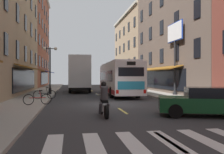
{
  "coord_description": "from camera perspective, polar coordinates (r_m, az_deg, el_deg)",
  "views": [
    {
      "loc": [
        -2.85,
        -16.93,
        1.9
      ],
      "look_at": [
        0.99,
        5.87,
        1.83
      ],
      "focal_mm": 40.2,
      "sensor_mm": 36.0,
      "label": 1
    }
  ],
  "objects": [
    {
      "name": "ground_plane",
      "position": [
        17.28,
        0.0,
        -6.31
      ],
      "size": [
        34.8,
        80.0,
        0.1
      ],
      "primitive_type": "cube",
      "color": "#333335"
    },
    {
      "name": "lane_centre_dashes",
      "position": [
        17.03,
        0.14,
        -6.23
      ],
      "size": [
        0.14,
        73.9,
        0.01
      ],
      "color": "#DBCC4C",
      "rests_on": "ground"
    },
    {
      "name": "crosswalk_near",
      "position": [
        7.73,
        12.79,
        -14.02
      ],
      "size": [
        7.1,
        2.8,
        0.01
      ],
      "color": "silver",
      "rests_on": "ground"
    },
    {
      "name": "sidewalk_left",
      "position": [
        17.3,
        -19.76,
        -5.91
      ],
      "size": [
        3.0,
        80.0,
        0.14
      ],
      "primitive_type": "cube",
      "color": "#A39E93",
      "rests_on": "ground"
    },
    {
      "name": "sidewalk_right",
      "position": [
        19.15,
        17.77,
        -5.33
      ],
      "size": [
        3.0,
        80.0,
        0.14
      ],
      "primitive_type": "cube",
      "color": "#A39E93",
      "rests_on": "ground"
    },
    {
      "name": "billboard_sign",
      "position": [
        24.94,
        14.1,
        8.4
      ],
      "size": [
        0.4,
        3.29,
        6.89
      ],
      "color": "black",
      "rests_on": "sidewalk_right"
    },
    {
      "name": "transit_bus",
      "position": [
        25.35,
        1.45,
        -0.26
      ],
      "size": [
        2.82,
        11.77,
        3.27
      ],
      "color": "white",
      "rests_on": "ground"
    },
    {
      "name": "box_truck",
      "position": [
        30.32,
        -7.32,
        0.62
      ],
      "size": [
        2.71,
        8.35,
        4.18
      ],
      "color": "#B21E19",
      "rests_on": "ground"
    },
    {
      "name": "sedan_near",
      "position": [
        12.8,
        21.58,
        -5.2
      ],
      "size": [
        5.05,
        3.16,
        1.38
      ],
      "color": "#144723",
      "rests_on": "ground"
    },
    {
      "name": "sedan_mid",
      "position": [
        42.22,
        -8.07,
        -1.45
      ],
      "size": [
        1.96,
        4.82,
        1.39
      ],
      "color": "maroon",
      "rests_on": "ground"
    },
    {
      "name": "motorcycle_rider",
      "position": [
        11.83,
        -1.88,
        -5.61
      ],
      "size": [
        0.62,
        2.07,
        1.66
      ],
      "color": "black",
      "rests_on": "ground"
    },
    {
      "name": "bicycle_near",
      "position": [
        16.23,
        -16.59,
        -4.78
      ],
      "size": [
        1.7,
        0.48,
        0.91
      ],
      "color": "black",
      "rests_on": "sidewalk_left"
    },
    {
      "name": "bicycle_mid",
      "position": [
        20.19,
        -15.06,
        -3.81
      ],
      "size": [
        1.71,
        0.48,
        0.91
      ],
      "color": "black",
      "rests_on": "sidewalk_left"
    },
    {
      "name": "pedestrian_near",
      "position": [
        30.45,
        6.35,
        -1.41
      ],
      "size": [
        0.52,
        0.38,
        1.74
      ],
      "rotation": [
        0.0,
        0.0,
        4.46
      ],
      "color": "black",
      "rests_on": "sidewalk_right"
    },
    {
      "name": "pedestrian_mid",
      "position": [
        32.89,
        6.69,
        -1.37
      ],
      "size": [
        0.36,
        0.36,
        1.71
      ],
      "rotation": [
        0.0,
        0.0,
        2.82
      ],
      "color": "black",
      "rests_on": "sidewalk_right"
    },
    {
      "name": "street_lamp_twin",
      "position": [
        25.83,
        -13.92,
        2.06
      ],
      "size": [
        1.42,
        0.32,
        4.7
      ],
      "color": "black",
      "rests_on": "sidewalk_left"
    }
  ]
}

